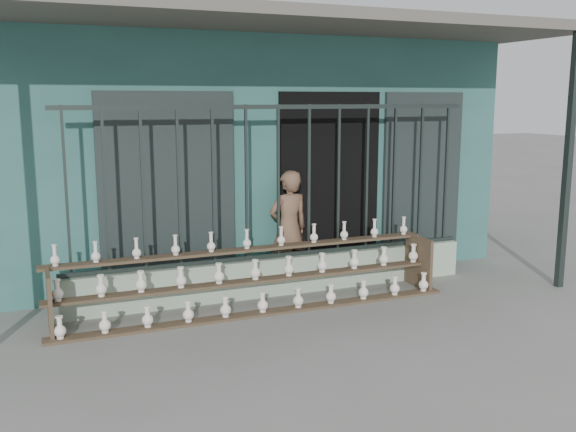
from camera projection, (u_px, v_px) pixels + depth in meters
name	position (u px, v px, depth m)	size (l,w,h in m)	color
ground	(325.00, 328.00, 6.54)	(60.00, 60.00, 0.00)	slate
workshop_building	(211.00, 143.00, 10.10)	(7.40, 6.60, 3.21)	#2E625C
parapet_wall	(279.00, 275.00, 7.68)	(5.00, 0.20, 0.45)	#A8BEA3
security_fence	(278.00, 182.00, 7.48)	(5.00, 0.04, 1.80)	#283330
shelf_rack	(255.00, 277.00, 7.12)	(4.50, 0.68, 0.85)	brown
elderly_woman	(289.00, 229.00, 7.94)	(0.53, 0.35, 1.45)	brown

